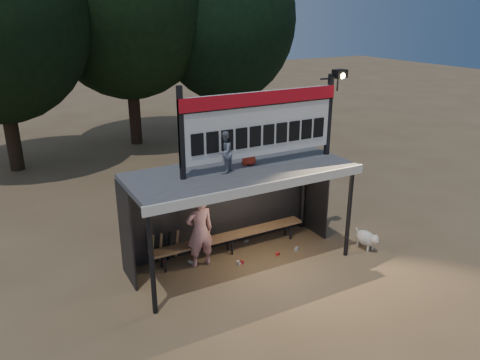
{
  "coord_description": "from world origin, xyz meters",
  "views": [
    {
      "loc": [
        -4.65,
        -8.48,
        5.56
      ],
      "look_at": [
        0.2,
        0.4,
        1.9
      ],
      "focal_mm": 35.0,
      "sensor_mm": 36.0,
      "label": 1
    }
  ],
  "objects": [
    {
      "name": "child_a",
      "position": [
        -0.43,
        -0.05,
        2.77
      ],
      "size": [
        0.56,
        0.55,
        0.91
      ],
      "primitive_type": "imported",
      "rotation": [
        0.0,
        0.0,
        3.9
      ],
      "color": "gray",
      "rests_on": "dugout_shelter"
    },
    {
      "name": "dugout_shelter",
      "position": [
        0.0,
        0.24,
        1.85
      ],
      "size": [
        5.1,
        2.08,
        2.32
      ],
      "color": "#414144",
      "rests_on": "ground"
    },
    {
      "name": "dog",
      "position": [
        3.07,
        -0.89,
        0.28
      ],
      "size": [
        0.36,
        0.81,
        0.49
      ],
      "color": "silver",
      "rests_on": "ground"
    },
    {
      "name": "litter",
      "position": [
        0.06,
        0.24,
        0.04
      ],
      "size": [
        3.24,
        1.07,
        0.08
      ],
      "color": "red",
      "rests_on": "ground"
    },
    {
      "name": "child_b",
      "position": [
        0.29,
        0.18,
        2.78
      ],
      "size": [
        0.47,
        0.32,
        0.91
      ],
      "primitive_type": "imported",
      "rotation": [
        0.0,
        0.0,
        3.06
      ],
      "color": "#B12C1B",
      "rests_on": "dugout_shelter"
    },
    {
      "name": "tree_right",
      "position": [
        5.0,
        10.5,
        5.19
      ],
      "size": [
        6.08,
        6.08,
        8.72
      ],
      "color": "black",
      "rests_on": "ground"
    },
    {
      "name": "ground",
      "position": [
        0.0,
        0.0,
        0.0
      ],
      "size": [
        80.0,
        80.0,
        0.0
      ],
      "primitive_type": "plane",
      "color": "brown",
      "rests_on": "ground"
    },
    {
      "name": "player",
      "position": [
        -0.87,
        0.34,
        0.88
      ],
      "size": [
        0.66,
        0.44,
        1.77
      ],
      "primitive_type": "imported",
      "rotation": [
        0.0,
        0.0,
        3.11
      ],
      "color": "silver",
      "rests_on": "ground"
    },
    {
      "name": "bench",
      "position": [
        0.0,
        0.55,
        0.43
      ],
      "size": [
        4.0,
        0.35,
        0.48
      ],
      "color": "brown",
      "rests_on": "ground"
    },
    {
      "name": "bats",
      "position": [
        -1.56,
        0.82,
        0.43
      ],
      "size": [
        0.69,
        0.35,
        0.84
      ],
      "color": "olive",
      "rests_on": "ground"
    },
    {
      "name": "scoreboard_assembly",
      "position": [
        0.56,
        -0.01,
        3.32
      ],
      "size": [
        4.1,
        0.27,
        1.99
      ],
      "color": "black",
      "rests_on": "dugout_shelter"
    }
  ]
}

